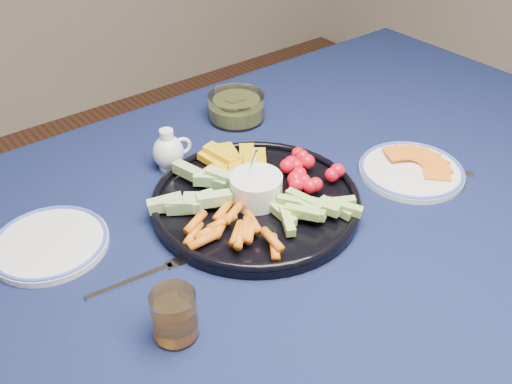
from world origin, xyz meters
TOP-DOWN VIEW (x-y plane):
  - dining_table at (0.00, 0.00)m, footprint 1.67×1.07m
  - crudite_platter at (-0.09, 0.05)m, footprint 0.39×0.39m
  - creamer_pitcher at (-0.14, 0.26)m, footprint 0.08×0.06m
  - pickle_bowl at (0.09, 0.34)m, footprint 0.13×0.13m
  - cheese_plate at (0.23, -0.06)m, footprint 0.21×0.21m
  - juice_tumbler at (-0.36, -0.12)m, footprint 0.07×0.07m
  - fork_left at (-0.34, 0.01)m, footprint 0.18×0.04m
  - fork_right at (0.28, -0.11)m, footprint 0.12×0.10m
  - side_plate_extra at (-0.43, 0.18)m, footprint 0.20×0.20m

SIDE VIEW (x-z plane):
  - dining_table at x=0.00m, z-range 0.29..1.03m
  - fork_right at x=0.28m, z-range 0.75..0.75m
  - fork_left at x=-0.34m, z-range 0.75..0.75m
  - side_plate_extra at x=-0.43m, z-range 0.75..0.76m
  - cheese_plate at x=0.23m, z-range 0.74..0.77m
  - crudite_platter at x=-0.09m, z-range 0.71..0.83m
  - pickle_bowl at x=0.09m, z-range 0.74..0.80m
  - juice_tumbler at x=-0.36m, z-range 0.74..0.82m
  - creamer_pitcher at x=-0.14m, z-range 0.74..0.83m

